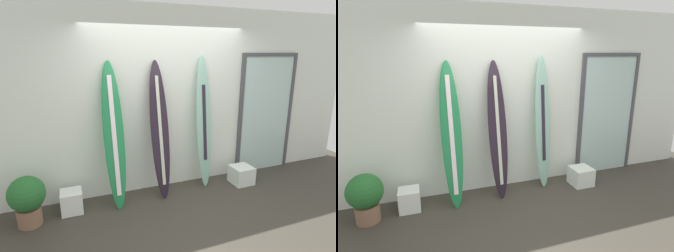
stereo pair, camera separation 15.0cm
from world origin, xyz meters
The scene contains 9 objects.
ground centered at (0.00, 0.00, -0.02)m, with size 8.00×8.00×0.04m, color #38342C.
wall_back centered at (0.00, 1.30, 1.40)m, with size 7.20×0.20×2.80m, color silver.
surfboard_emerald centered at (-0.90, 0.93, 1.00)m, with size 0.28×0.50×2.03m.
surfboard_charcoal centered at (-0.22, 0.95, 1.00)m, with size 0.29×0.45×2.03m.
surfboard_seafoam centered at (0.54, 1.02, 1.03)m, with size 0.27×0.30×2.10m.
display_block_left centered at (-1.52, 0.91, 0.15)m, with size 0.28×0.28×0.30m.
display_block_center centered at (1.17, 0.80, 0.15)m, with size 0.33×0.33×0.29m.
glass_door centered at (1.88, 1.18, 1.09)m, with size 1.14×0.06×2.12m.
potted_plant centered at (-2.03, 0.79, 0.37)m, with size 0.45×0.45×0.65m.
Camera 1 is at (-1.49, -2.68, 2.11)m, focal length 29.16 mm.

